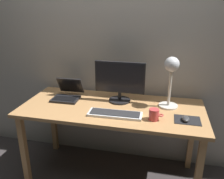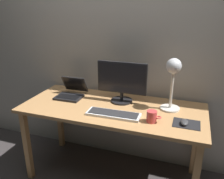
{
  "view_description": "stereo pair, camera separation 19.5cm",
  "coord_description": "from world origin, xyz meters",
  "px_view_note": "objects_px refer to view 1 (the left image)",
  "views": [
    {
      "loc": [
        0.43,
        -1.83,
        1.6
      ],
      "look_at": [
        0.01,
        -0.05,
        0.92
      ],
      "focal_mm": 37.4,
      "sensor_mm": 36.0,
      "label": 1
    },
    {
      "loc": [
        0.61,
        -1.78,
        1.6
      ],
      "look_at": [
        0.01,
        -0.05,
        0.92
      ],
      "focal_mm": 37.4,
      "sensor_mm": 36.0,
      "label": 2
    }
  ],
  "objects_px": {
    "monitor": "(120,80)",
    "laptop": "(68,92)",
    "desk_lamp": "(171,73)",
    "coffee_mug": "(154,115)",
    "keyboard_main": "(115,114)",
    "mouse": "(186,119)"
  },
  "relations": [
    {
      "from": "keyboard_main",
      "to": "laptop",
      "type": "distance_m",
      "value": 0.59
    },
    {
      "from": "desk_lamp",
      "to": "mouse",
      "type": "xyz_separation_m",
      "value": [
        0.13,
        -0.25,
        -0.29
      ]
    },
    {
      "from": "desk_lamp",
      "to": "mouse",
      "type": "relative_size",
      "value": 4.65
    },
    {
      "from": "desk_lamp",
      "to": "coffee_mug",
      "type": "xyz_separation_m",
      "value": [
        -0.11,
        -0.28,
        -0.26
      ]
    },
    {
      "from": "keyboard_main",
      "to": "mouse",
      "type": "relative_size",
      "value": 4.62
    },
    {
      "from": "coffee_mug",
      "to": "desk_lamp",
      "type": "bearing_deg",
      "value": 69.14
    },
    {
      "from": "monitor",
      "to": "mouse",
      "type": "distance_m",
      "value": 0.66
    },
    {
      "from": "monitor",
      "to": "laptop",
      "type": "distance_m",
      "value": 0.53
    },
    {
      "from": "laptop",
      "to": "desk_lamp",
      "type": "relative_size",
      "value": 0.63
    },
    {
      "from": "keyboard_main",
      "to": "coffee_mug",
      "type": "relative_size",
      "value": 3.91
    },
    {
      "from": "laptop",
      "to": "keyboard_main",
      "type": "bearing_deg",
      "value": -27.29
    },
    {
      "from": "desk_lamp",
      "to": "laptop",
      "type": "bearing_deg",
      "value": -179.75
    },
    {
      "from": "laptop",
      "to": "desk_lamp",
      "type": "height_order",
      "value": "desk_lamp"
    },
    {
      "from": "keyboard_main",
      "to": "desk_lamp",
      "type": "height_order",
      "value": "desk_lamp"
    },
    {
      "from": "monitor",
      "to": "mouse",
      "type": "height_order",
      "value": "monitor"
    },
    {
      "from": "monitor",
      "to": "keyboard_main",
      "type": "bearing_deg",
      "value": -85.94
    },
    {
      "from": "laptop",
      "to": "mouse",
      "type": "relative_size",
      "value": 2.93
    },
    {
      "from": "coffee_mug",
      "to": "laptop",
      "type": "bearing_deg",
      "value": 161.66
    },
    {
      "from": "keyboard_main",
      "to": "desk_lamp",
      "type": "bearing_deg",
      "value": 33.09
    },
    {
      "from": "desk_lamp",
      "to": "coffee_mug",
      "type": "distance_m",
      "value": 0.4
    },
    {
      "from": "monitor",
      "to": "laptop",
      "type": "xyz_separation_m",
      "value": [
        -0.5,
        -0.03,
        -0.15
      ]
    },
    {
      "from": "mouse",
      "to": "desk_lamp",
      "type": "bearing_deg",
      "value": 118.4
    }
  ]
}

